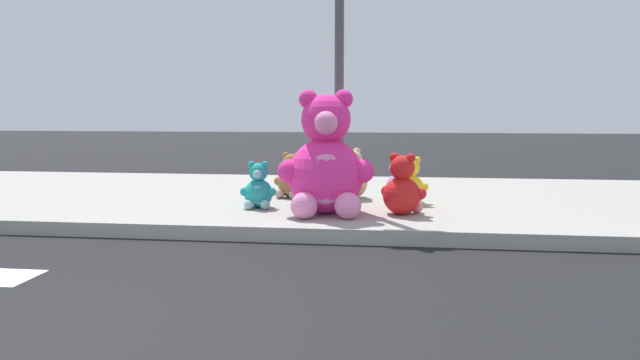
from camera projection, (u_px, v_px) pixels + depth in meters
The scene contains 9 objects.
sidewalk at pixel (271, 199), 7.79m from camera, with size 28.00×4.40×0.15m, color #9E9B93.
sign_pole at pixel (339, 62), 6.66m from camera, with size 0.56×0.11×3.20m.
plush_pink_large at pixel (326, 165), 6.23m from camera, with size 1.04×0.94×1.36m.
plush_brown at pixel (291, 179), 7.44m from camera, with size 0.45×0.42×0.59m.
plush_lavender at pixel (397, 182), 7.45m from camera, with size 0.37×0.38×0.52m.
plush_yellow at pixel (410, 185), 6.97m from camera, with size 0.44×0.40×0.58m.
plush_tan at pixel (351, 178), 7.39m from camera, with size 0.47×0.45×0.65m.
plush_red at pixel (403, 190), 6.24m from camera, with size 0.50×0.48×0.68m.
plush_teal at pixel (258, 189), 6.65m from camera, with size 0.42×0.38×0.55m.
Camera 1 is at (1.62, -2.36, 1.29)m, focal length 32.06 mm.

